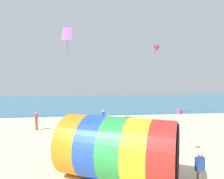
% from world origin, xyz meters
% --- Properties ---
extents(sea, '(120.00, 40.00, 0.10)m').
position_xyz_m(sea, '(0.00, 38.35, 0.05)').
color(sea, teal).
rests_on(sea, ground).
extents(giant_inflatable_tube, '(6.16, 5.19, 2.99)m').
position_xyz_m(giant_inflatable_tube, '(1.33, 0.82, 1.49)').
color(giant_inflatable_tube, orange).
rests_on(giant_inflatable_tube, ground).
extents(kite_handler, '(0.39, 0.27, 1.66)m').
position_xyz_m(kite_handler, '(4.70, -0.51, 0.84)').
color(kite_handler, '#726651').
rests_on(kite_handler, ground).
extents(kite_magenta_delta, '(1.17, 1.21, 1.48)m').
position_xyz_m(kite_magenta_delta, '(8.92, 16.92, 9.24)').
color(kite_magenta_delta, '#D1339E').
extents(kite_purple_diamond, '(1.20, 0.86, 2.61)m').
position_xyz_m(kite_purple_diamond, '(-2.03, 12.90, 9.56)').
color(kite_purple_diamond, purple).
extents(bystander_near_water, '(0.32, 0.41, 1.77)m').
position_xyz_m(bystander_near_water, '(-4.87, 11.34, 0.91)').
color(bystander_near_water, '#726651').
rests_on(bystander_near_water, ground).
extents(bystander_mid_beach, '(0.37, 0.42, 1.71)m').
position_xyz_m(bystander_mid_beach, '(1.60, 12.18, 0.88)').
color(bystander_mid_beach, '#383D56').
rests_on(bystander_mid_beach, ground).
extents(beach_flag, '(0.47, 0.36, 2.91)m').
position_xyz_m(beach_flag, '(5.90, 3.62, 2.59)').
color(beach_flag, silver).
rests_on(beach_flag, ground).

